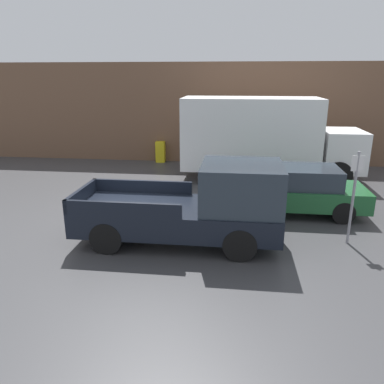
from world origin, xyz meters
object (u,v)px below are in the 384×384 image
(newspaper_box, at_px, (160,152))
(car, at_px, (295,190))
(delivery_truck, at_px, (262,136))
(parking_sign, at_px, (354,193))
(pickup_truck, at_px, (198,206))

(newspaper_box, bearing_deg, car, -49.62)
(delivery_truck, bearing_deg, newspaper_box, 150.45)
(delivery_truck, bearing_deg, parking_sign, -72.55)
(pickup_truck, relative_size, car, 1.20)
(pickup_truck, bearing_deg, car, 42.98)
(car, bearing_deg, delivery_truck, 102.21)
(pickup_truck, height_order, car, pickup_truck)
(delivery_truck, bearing_deg, pickup_truck, -106.53)
(newspaper_box, bearing_deg, pickup_truck, -72.75)
(parking_sign, bearing_deg, newspaper_box, 127.29)
(car, distance_m, newspaper_box, 9.00)
(delivery_truck, relative_size, parking_sign, 2.96)
(car, xyz_separation_m, delivery_truck, (-0.88, 4.05, 1.07))
(car, height_order, parking_sign, parking_sign)
(delivery_truck, distance_m, parking_sign, 6.61)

